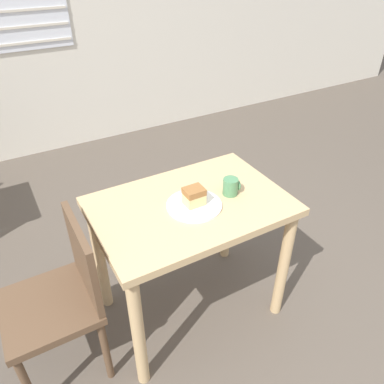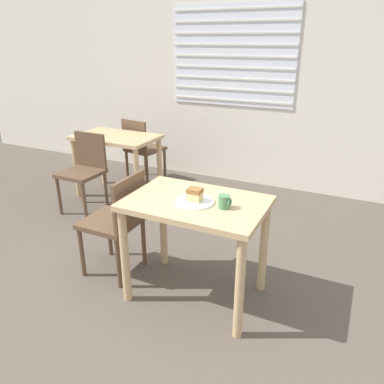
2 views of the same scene
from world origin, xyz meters
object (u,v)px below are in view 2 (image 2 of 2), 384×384
Objects in this scene: dining_table_far at (117,147)px; coffee_mug at (224,202)px; cake_slice at (195,195)px; chair_far_corner at (84,169)px; dining_table_near at (196,218)px; chair_near_window at (118,219)px; plate at (194,202)px; chair_far_opposite at (142,147)px.

dining_table_far is 2.36m from coffee_mug.
cake_slice is at bearing 179.56° from coffee_mug.
dining_table_far is at bearing 82.22° from chair_far_corner.
chair_near_window is (-0.68, 0.00, -0.16)m from dining_table_near.
chair_near_window reaches higher than plate.
cake_slice is (1.66, -1.90, 0.35)m from chair_far_opposite.
dining_table_near is 1.96m from chair_far_corner.
chair_far_corner is 1.01m from chair_far_opposite.
cake_slice is at bearing -81.81° from dining_table_near.
chair_far_opposite is 2.54m from cake_slice.
dining_table_far is at bearing 143.60° from coffee_mug.
dining_table_near is at bearing 98.19° from cake_slice.
coffee_mug is at bearing -36.40° from dining_table_far.
chair_near_window is at bearing -53.87° from dining_table_far.
chair_near_window is 0.77m from cake_slice.
coffee_mug is at bearing -0.44° from cake_slice.
plate is (1.75, -0.90, 0.30)m from chair_far_corner.
plate is (1.68, -1.40, 0.17)m from dining_table_far.
coffee_mug is (1.89, -1.40, 0.20)m from dining_table_far.
chair_far_corner is (-1.75, 0.87, -0.16)m from dining_table_near.
chair_far_opposite is at bearing 131.54° from dining_table_near.
chair_far_opposite is at bearing 131.19° from cake_slice.
dining_table_far is 1.70m from chair_near_window.
dining_table_far is 0.52m from chair_far_opposite.
chair_far_corner is at bearing 153.02° from cake_slice.
coffee_mug is at bearing -7.65° from dining_table_near.
chair_far_corner reaches higher than dining_table_far.
chair_near_window is 9.70× the size of coffee_mug.
dining_table_far is 1.13× the size of chair_far_corner.
coffee_mug is (0.21, -0.00, -0.01)m from cake_slice.
chair_near_window is (1.00, -1.37, -0.13)m from dining_table_far.
cake_slice is at bearing 141.29° from chair_far_opposite.
dining_table_far is at bearing 97.75° from chair_far_opposite.
chair_near_window is at bearing 177.55° from cake_slice.
dining_table_far is 3.58× the size of plate.
chair_near_window is 1.00× the size of chair_far_corner.
coffee_mug is (1.97, -0.90, 0.33)m from chair_far_corner.
chair_near_window is 0.75m from plate.
chair_near_window is 3.17× the size of plate.
chair_far_opposite is at bearing 134.62° from coffee_mug.
plate reaches higher than dining_table_far.
chair_far_opposite reaches higher than plate.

